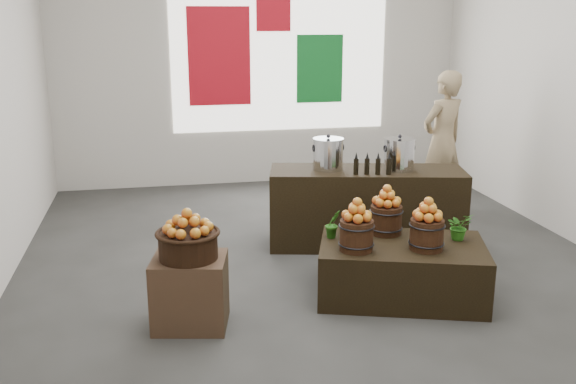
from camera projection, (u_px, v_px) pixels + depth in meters
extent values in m
plane|color=#383836|center=(316.00, 264.00, 6.60)|extent=(7.00, 7.00, 0.00)
cube|color=beige|center=(260.00, 49.00, 9.37)|extent=(6.00, 0.04, 4.00)
cube|color=white|center=(280.00, 49.00, 9.41)|extent=(3.20, 0.02, 2.40)
cube|color=#B50D1B|center=(219.00, 56.00, 9.25)|extent=(0.90, 0.04, 1.40)
cube|color=#0F6623|center=(320.00, 69.00, 9.60)|extent=(0.70, 0.04, 1.00)
cube|color=#B50D1B|center=(273.00, 13.00, 9.25)|extent=(0.50, 0.04, 0.50)
cube|color=#533526|center=(190.00, 292.00, 5.22)|extent=(0.67, 0.59, 0.59)
cylinder|color=black|center=(188.00, 245.00, 5.12)|extent=(0.47, 0.47, 0.21)
cube|color=black|center=(402.00, 270.00, 5.78)|extent=(1.66, 1.30, 0.50)
cylinder|color=#351D0E|center=(356.00, 235.00, 5.53)|extent=(0.29, 0.29, 0.27)
cylinder|color=#351D0E|center=(427.00, 234.00, 5.55)|extent=(0.29, 0.29, 0.27)
cylinder|color=#351D0E|center=(386.00, 220.00, 5.95)|extent=(0.29, 0.29, 0.27)
imported|color=#205C13|center=(459.00, 226.00, 5.79)|extent=(0.26, 0.23, 0.25)
imported|color=#205C13|center=(333.00, 224.00, 5.84)|extent=(0.17, 0.15, 0.26)
cube|color=black|center=(366.00, 208.00, 7.05)|extent=(2.19, 1.11, 0.86)
cylinder|color=silver|center=(328.00, 155.00, 6.90)|extent=(0.32, 0.32, 0.32)
cylinder|color=silver|center=(399.00, 155.00, 6.89)|extent=(0.32, 0.32, 0.32)
imported|color=#937D5A|center=(443.00, 141.00, 8.27)|extent=(0.77, 0.65, 1.81)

